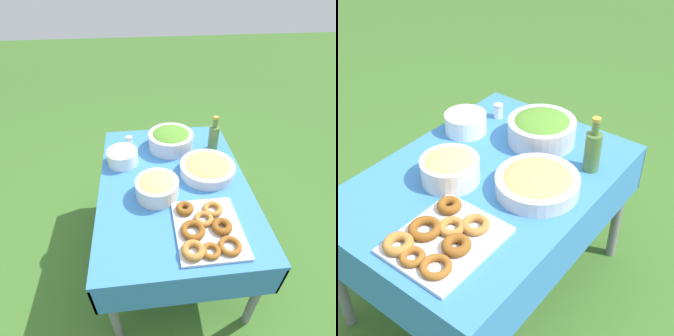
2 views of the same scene
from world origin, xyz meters
The scene contains 9 objects.
ground_plane centered at (0.00, 0.00, 0.00)m, with size 14.00×14.00×0.00m, color #3D6B28.
picnic_table centered at (0.00, 0.00, 0.61)m, with size 1.26×0.90×0.70m.
salad_bowl centered at (0.37, -0.03, 0.77)m, with size 0.32×0.32×0.13m.
pasta_bowl centered at (-0.11, 0.11, 0.77)m, with size 0.25×0.25×0.12m.
donut_platter centered at (-0.40, -0.11, 0.72)m, with size 0.40×0.35×0.05m.
plate_stack centered at (0.22, 0.31, 0.75)m, with size 0.20×0.20×0.10m.
olive_oil_bottle centered at (0.32, -0.32, 0.80)m, with size 0.07×0.07×0.26m.
bread_bowl centered at (0.05, -0.22, 0.74)m, with size 0.35×0.35×0.09m.
salt_shaker centered at (0.42, 0.27, 0.74)m, with size 0.05×0.05×0.07m.
Camera 2 is at (-1.21, -1.02, 1.91)m, focal length 50.00 mm.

